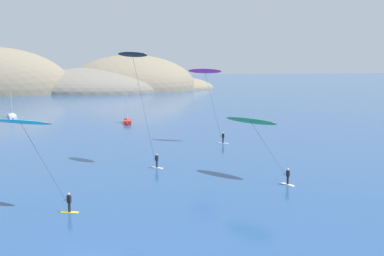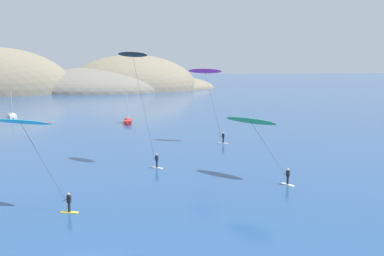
{
  "view_description": "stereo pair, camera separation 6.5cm",
  "coord_description": "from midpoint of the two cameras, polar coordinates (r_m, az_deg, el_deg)",
  "views": [
    {
      "loc": [
        1.81,
        -28.19,
        12.87
      ],
      "look_at": [
        10.67,
        23.29,
        4.98
      ],
      "focal_mm": 45.0,
      "sensor_mm": 36.0,
      "label": 1
    },
    {
      "loc": [
        1.87,
        -28.2,
        12.87
      ],
      "look_at": [
        10.67,
        23.29,
        4.98
      ],
      "focal_mm": 45.0,
      "sensor_mm": 36.0,
      "label": 2
    }
  ],
  "objects": [
    {
      "name": "kitesurfer_cyan",
      "position": [
        42.59,
        -19.29,
        -0.04
      ],
      "size": [
        7.69,
        4.91,
        7.69
      ],
      "color": "yellow",
      "rests_on": "ground"
    },
    {
      "name": "kitesurfer_green",
      "position": [
        50.69,
        7.19,
        0.43
      ],
      "size": [
        5.94,
        7.39,
        6.52
      ],
      "color": "silver",
      "rests_on": "ground"
    },
    {
      "name": "sailboat_near",
      "position": [
        92.64,
        -7.68,
        0.93
      ],
      "size": [
        1.71,
        5.94,
        5.7
      ],
      "color": "#B22323",
      "rests_on": "ground"
    },
    {
      "name": "kitesurfer_black",
      "position": [
        56.51,
        -6.86,
        7.53
      ],
      "size": [
        5.23,
        5.41,
        13.36
      ],
      "color": "silver",
      "rests_on": "ground"
    },
    {
      "name": "sailboat_far",
      "position": [
        106.83,
        -20.58,
        1.47
      ],
      "size": [
        2.8,
        5.91,
        5.7
      ],
      "color": "white",
      "rests_on": "ground"
    },
    {
      "name": "headland_island",
      "position": [
        183.49,
        -12.88,
        4.36
      ],
      "size": [
        109.57,
        52.37,
        31.7
      ],
      "color": "#7A705B",
      "rests_on": "ground"
    },
    {
      "name": "kitesurfer_magenta",
      "position": [
        70.67,
        1.67,
        6.1
      ],
      "size": [
        5.86,
        3.61,
        11.05
      ],
      "color": "silver",
      "rests_on": "ground"
    }
  ]
}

